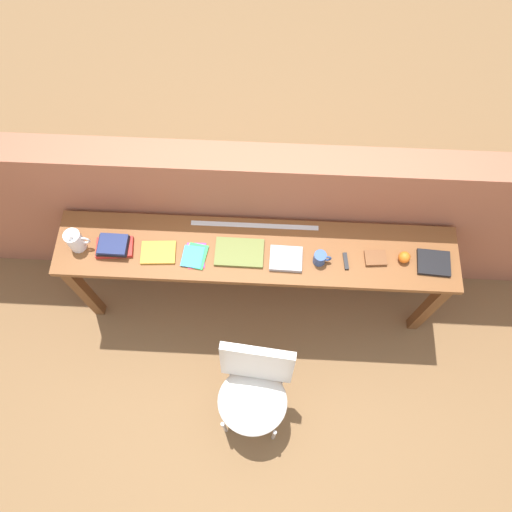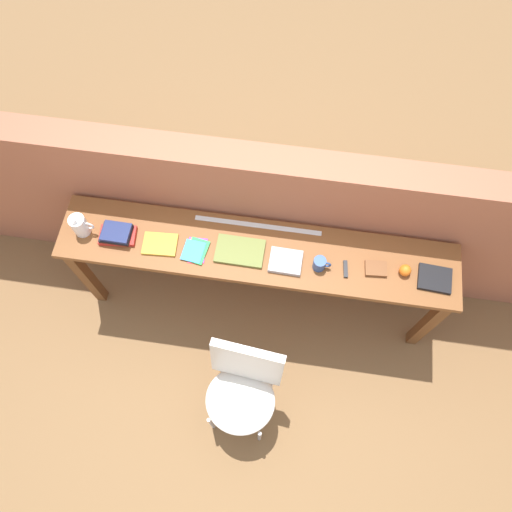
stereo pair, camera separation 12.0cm
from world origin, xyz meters
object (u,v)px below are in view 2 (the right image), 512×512
chair_white_moulded (243,388)px  sports_ball_small (405,270)px  pitcher_white (80,225)px  book_repair_rightmost (435,279)px  book_open_centre (240,251)px  magazine_cycling (160,244)px  mug (320,264)px  book_stack_leftmost (117,234)px  leather_journal_brown (376,269)px  multitool_folded (345,269)px  pamphlet_pile_colourful (196,251)px

chair_white_moulded → sports_ball_small: size_ratio=12.27×
pitcher_white → book_repair_rightmost: bearing=-0.4°
pitcher_white → book_open_centre: (1.00, -0.00, -0.07)m
chair_white_moulded → sports_ball_small: sports_ball_small is taller
chair_white_moulded → magazine_cycling: (-0.62, 0.73, 0.36)m
mug → magazine_cycling: bearing=179.6°
mug → sports_ball_small: (0.51, 0.03, -0.01)m
magazine_cycling → sports_ball_small: sports_ball_small is taller
chair_white_moulded → book_stack_leftmost: 1.23m
leather_journal_brown → sports_ball_small: size_ratio=1.79×
chair_white_moulded → multitool_folded: size_ratio=8.10×
book_stack_leftmost → book_repair_rightmost: book_stack_leftmost is taller
chair_white_moulded → magazine_cycling: magazine_cycling is taller
magazine_cycling → leather_journal_brown: bearing=-2.4°
book_open_centre → leather_journal_brown: size_ratio=2.29×
sports_ball_small → book_repair_rightmost: 0.19m
book_open_centre → book_repair_rightmost: 1.19m
leather_journal_brown → book_repair_rightmost: 0.35m
book_repair_rightmost → book_open_centre: bearing=-177.1°
pitcher_white → multitool_folded: pitcher_white is taller
magazine_cycling → mug: 0.99m
pitcher_white → book_repair_rightmost: 2.18m
mug → multitool_folded: size_ratio=1.00×
leather_journal_brown → sports_ball_small: 0.17m
pitcher_white → leather_journal_brown: size_ratio=1.41×
book_open_centre → pitcher_white: bearing=-179.4°
pitcher_white → book_stack_leftmost: bearing=-1.7°
book_open_centre → leather_journal_brown: leather_journal_brown is taller
pamphlet_pile_colourful → book_repair_rightmost: (1.46, 0.02, 0.00)m
pamphlet_pile_colourful → mug: 0.76m
chair_white_moulded → pamphlet_pile_colourful: 0.90m
multitool_folded → book_open_centre: bearing=177.7°
magazine_cycling → leather_journal_brown: 1.33m
magazine_cycling → sports_ball_small: bearing=-2.4°
mug → book_repair_rightmost: 0.70m
pitcher_white → multitool_folded: (1.65, -0.03, -0.07)m
multitool_folded → mug: bearing=-178.5°
pitcher_white → mug: (1.49, -0.03, -0.03)m
mug → chair_white_moulded: bearing=-116.8°
magazine_cycling → book_repair_rightmost: book_repair_rightmost is taller
sports_ball_small → book_repair_rightmost: bearing=-5.4°
magazine_cycling → leather_journal_brown: (1.33, 0.03, 0.00)m
book_open_centre → magazine_cycling: bearing=-176.7°
magazine_cycling → pitcher_white: bearing=173.7°
chair_white_moulded → multitool_folded: (0.53, 0.73, 0.36)m
pamphlet_pile_colourful → sports_ball_small: size_ratio=2.53×
book_stack_leftmost → multitool_folded: book_stack_leftmost is taller
pamphlet_pile_colourful → leather_journal_brown: 1.10m
chair_white_moulded → mug: bearing=63.2°
pamphlet_pile_colourful → leather_journal_brown: size_ratio=1.41×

